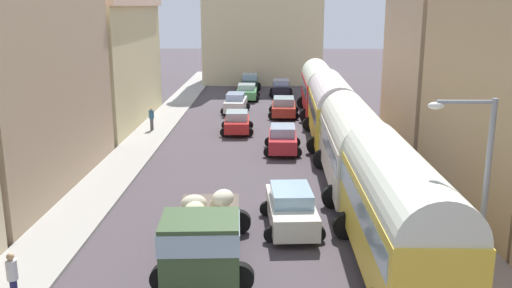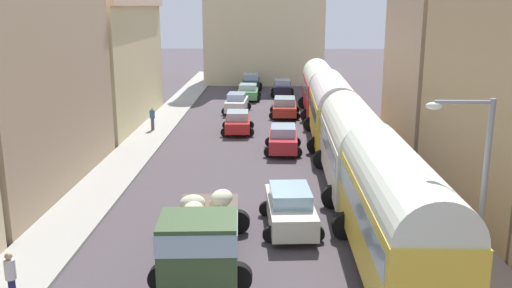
# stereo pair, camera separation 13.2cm
# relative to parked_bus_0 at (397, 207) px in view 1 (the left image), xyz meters

# --- Properties ---
(ground_plane) EXTENTS (154.00, 154.00, 0.00)m
(ground_plane) POSITION_rel_parked_bus_0_xyz_m (-4.60, 20.50, -2.31)
(ground_plane) COLOR #463E43
(sidewalk_left) EXTENTS (2.50, 70.00, 0.14)m
(sidewalk_left) POSITION_rel_parked_bus_0_xyz_m (-11.85, 20.50, -2.24)
(sidewalk_left) COLOR #9D9A94
(sidewalk_left) RESTS_ON ground
(sidewalk_right) EXTENTS (2.50, 70.00, 0.14)m
(sidewalk_right) POSITION_rel_parked_bus_0_xyz_m (2.65, 20.50, -2.24)
(sidewalk_right) COLOR gray
(sidewalk_right) RESTS_ON ground
(building_left_1) EXTENTS (5.64, 13.50, 13.97)m
(building_left_1) POSITION_rel_parked_bus_0_xyz_m (-15.66, 8.62, 4.71)
(building_left_1) COLOR tan
(building_left_1) RESTS_ON ground
(building_left_2) EXTENTS (5.81, 14.56, 8.86)m
(building_left_2) POSITION_rel_parked_bus_0_xyz_m (-15.74, 23.40, 2.14)
(building_left_2) COLOR beige
(building_left_2) RESTS_ON ground
(building_right_2) EXTENTS (4.91, 9.30, 10.78)m
(building_right_2) POSITION_rel_parked_bus_0_xyz_m (6.13, 17.64, 3.11)
(building_right_2) COLOR tan
(building_right_2) RESTS_ON ground
(distant_church) EXTENTS (12.92, 7.11, 21.30)m
(distant_church) POSITION_rel_parked_bus_0_xyz_m (-4.60, 46.32, 5.15)
(distant_church) COLOR #CABA8F
(distant_church) RESTS_ON ground
(parked_bus_0) EXTENTS (3.23, 9.25, 4.14)m
(parked_bus_0) POSITION_rel_parked_bus_0_xyz_m (0.00, 0.00, 0.00)
(parked_bus_0) COLOR yellow
(parked_bus_0) RESTS_ON ground
(parked_bus_1) EXTENTS (3.44, 9.52, 4.02)m
(parked_bus_1) POSITION_rel_parked_bus_0_xyz_m (-0.00, 9.00, -0.10)
(parked_bus_1) COLOR beige
(parked_bus_1) RESTS_ON ground
(parked_bus_2) EXTENTS (3.51, 9.70, 4.16)m
(parked_bus_2) POSITION_rel_parked_bus_0_xyz_m (-0.00, 18.00, -0.02)
(parked_bus_2) COLOR gold
(parked_bus_2) RESTS_ON ground
(parked_bus_3) EXTENTS (3.32, 9.37, 4.05)m
(parked_bus_3) POSITION_rel_parked_bus_0_xyz_m (0.00, 27.00, -0.06)
(parked_bus_3) COLOR red
(parked_bus_3) RESTS_ON ground
(cargo_truck_0) EXTENTS (3.37, 7.52, 2.49)m
(cargo_truck_0) POSITION_rel_parked_bus_0_xyz_m (-6.03, 0.07, -1.04)
(cargo_truck_0) COLOR #354C2B
(cargo_truck_0) RESTS_ON ground
(car_0) EXTENTS (2.30, 3.66, 1.50)m
(car_0) POSITION_rel_parked_bus_0_xyz_m (-6.08, 20.41, -1.56)
(car_0) COLOR red
(car_0) RESTS_ON ground
(car_1) EXTENTS (2.28, 4.05, 1.58)m
(car_1) POSITION_rel_parked_bus_0_xyz_m (-6.59, 27.89, -1.51)
(car_1) COLOR silver
(car_1) RESTS_ON ground
(car_2) EXTENTS (2.38, 3.65, 1.48)m
(car_2) POSITION_rel_parked_bus_0_xyz_m (-5.92, 33.99, -1.56)
(car_2) COLOR #4D9A54
(car_2) RESTS_ON ground
(car_3) EXTENTS (2.30, 3.91, 1.65)m
(car_3) POSITION_rel_parked_bus_0_xyz_m (-5.85, 40.56, -1.49)
(car_3) COLOR #1B2B26
(car_3) RESTS_ON ground
(car_4) EXTENTS (2.46, 4.37, 1.61)m
(car_4) POSITION_rel_parked_bus_0_xyz_m (-3.11, 3.85, -1.50)
(car_4) COLOR beige
(car_4) RESTS_ON ground
(car_5) EXTENTS (2.25, 3.92, 1.57)m
(car_5) POSITION_rel_parked_bus_0_xyz_m (-3.13, 15.43, -1.52)
(car_5) COLOR red
(car_5) RESTS_ON ground
(car_6) EXTENTS (2.45, 4.13, 1.51)m
(car_6) POSITION_rel_parked_bus_0_xyz_m (-2.76, 26.24, -1.54)
(car_6) COLOR #AD2F22
(car_6) RESTS_ON ground
(car_7) EXTENTS (2.28, 4.05, 1.57)m
(car_7) POSITION_rel_parked_bus_0_xyz_m (-2.72, 36.61, -1.51)
(car_7) COLOR black
(car_7) RESTS_ON ground
(pedestrian_1) EXTENTS (0.46, 0.46, 1.70)m
(pedestrian_1) POSITION_rel_parked_bus_0_xyz_m (-11.93, 20.58, -1.34)
(pedestrian_1) COLOR #504B4E
(pedestrian_1) RESTS_ON ground
(pedestrian_2) EXTENTS (0.43, 0.43, 1.82)m
(pedestrian_2) POSITION_rel_parked_bus_0_xyz_m (-11.08, -2.49, -1.25)
(pedestrian_2) COLOR #211F50
(pedestrian_2) RESTS_ON ground
(streetlamp_near) EXTENTS (1.82, 0.28, 6.05)m
(streetlamp_near) POSITION_rel_parked_bus_0_xyz_m (1.64, -1.91, 1.35)
(streetlamp_near) COLOR gray
(streetlamp_near) RESTS_ON ground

